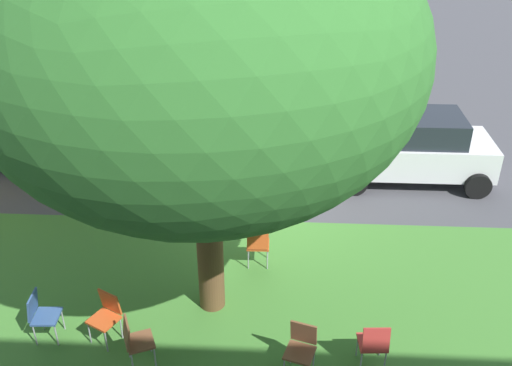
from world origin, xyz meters
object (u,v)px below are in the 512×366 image
Objects in this scene: chair_2 at (301,346)px; parked_car at (414,147)px; chair_3 at (106,313)px; chair_4 at (258,243)px; street_tree at (201,54)px; chair_0 at (374,342)px; school_bus at (18,90)px; chair_1 at (41,313)px; chair_5 at (135,339)px.

chair_2 is 6.83m from parked_car.
chair_4 is at bearing -138.60° from chair_3.
street_tree is 4.89m from chair_0.
chair_3 is (3.07, -0.53, 0.00)m from chair_2.
chair_3 is at bearing 121.20° from school_bus.
chair_0 is 1.09m from chair_2.
parked_car is 0.36× the size of school_bus.
chair_4 is (-0.74, -1.13, -3.94)m from street_tree.
chair_3 is at bearing 29.98° from street_tree.
street_tree is at bearing 48.46° from parked_car.
chair_3 is 8.16m from parked_car.
chair_1 is 3.93m from chair_4.
school_bus reaches higher than chair_2.
parked_car is at bearing -131.54° from street_tree.
chair_0 is 1.00× the size of chair_1.
chair_2 is (-4.10, 0.49, 0.00)m from chair_1.
chair_4 is (-2.30, -2.03, 0.00)m from chair_3.
chair_0 and chair_4 have the same top height.
parked_car reaches higher than chair_2.
chair_3 is at bearing -177.78° from chair_1.
street_tree is 7.68× the size of chair_4.
parked_car is (-2.76, -6.24, 0.32)m from chair_2.
school_bus is (8.10, -6.94, 1.24)m from chair_0.
chair_1 is 0.08× the size of school_bus.
chair_2 and chair_4 have the same top height.
school_bus reaches higher than chair_5.
parked_car is 9.86m from school_bus.
chair_1 is 1.00× the size of chair_3.
chair_0 is 1.00× the size of chair_4.
street_tree reaches higher than parked_car.
chair_2 is at bearing 179.86° from chair_5.
chair_4 is (1.85, -2.44, 0.00)m from chair_0.
chair_1 is 7.30m from school_bus.
chair_2 is (1.08, 0.12, 0.00)m from chair_0.
street_tree is 4.16m from chair_4.
chair_0 is at bearing 174.39° from chair_3.
street_tree reaches higher than chair_0.
chair_0 is at bearing 139.42° from school_bus.
school_bus is (4.54, -7.06, 1.24)m from chair_5.
chair_4 and chair_5 have the same top height.
parked_car is (-4.26, -4.81, -3.62)m from street_tree.
chair_1 is 1.69m from chair_5.
chair_2 is 1.00× the size of chair_4.
chair_4 is (-3.34, -2.07, 0.00)m from chair_1.
chair_1 is at bearing 31.80° from chair_4.
chair_2 is 2.67m from chair_4.
chair_4 is 0.08× the size of school_bus.
chair_0 is 6.35m from parked_car.
street_tree is 4.30m from chair_5.
chair_0 is 0.08× the size of school_bus.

